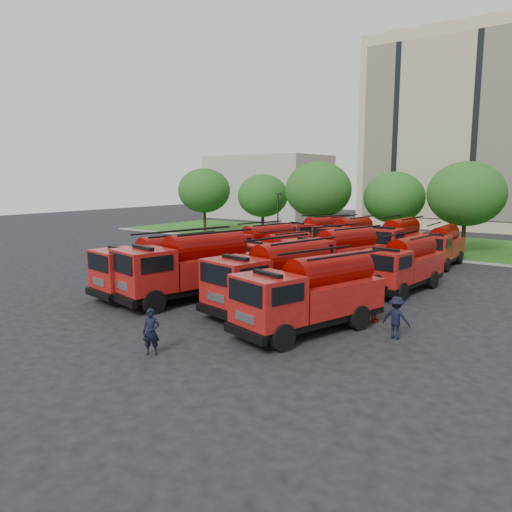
{
  "coord_description": "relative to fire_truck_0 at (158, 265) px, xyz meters",
  "views": [
    {
      "loc": [
        17.16,
        -23.1,
        6.73
      ],
      "look_at": [
        -1.14,
        1.64,
        1.8
      ],
      "focal_mm": 35.0,
      "sensor_mm": 36.0,
      "label": 1
    }
  ],
  "objects": [
    {
      "name": "ground",
      "position": [
        4.0,
        3.92,
        -1.7
      ],
      "size": [
        140.0,
        140.0,
        0.0
      ],
      "primitive_type": "plane",
      "color": "black",
      "rests_on": "ground"
    },
    {
      "name": "lawn",
      "position": [
        4.0,
        29.92,
        -1.64
      ],
      "size": [
        70.0,
        16.0,
        0.12
      ],
      "primitive_type": "cube",
      "color": "#165416",
      "rests_on": "ground"
    },
    {
      "name": "curb",
      "position": [
        4.0,
        21.82,
        -1.63
      ],
      "size": [
        70.0,
        0.3,
        0.14
      ],
      "primitive_type": "cube",
      "color": "gray",
      "rests_on": "ground"
    },
    {
      "name": "apartment_building",
      "position": [
        6.0,
        51.85,
        10.8
      ],
      "size": [
        30.0,
        14.18,
        25.0
      ],
      "color": "tan",
      "rests_on": "ground"
    },
    {
      "name": "side_building",
      "position": [
        -26.0,
        47.92,
        3.3
      ],
      "size": [
        18.0,
        12.0,
        10.0
      ],
      "primitive_type": "cube",
      "color": "#9F9B8D",
      "rests_on": "ground"
    },
    {
      "name": "tree_0",
      "position": [
        -20.0,
        25.92,
        3.32
      ],
      "size": [
        6.3,
        6.3,
        7.7
      ],
      "color": "#382314",
      "rests_on": "ground"
    },
    {
      "name": "tree_1",
      "position": [
        -12.0,
        26.92,
        2.85
      ],
      "size": [
        5.71,
        5.71,
        6.98
      ],
      "color": "#382314",
      "rests_on": "ground"
    },
    {
      "name": "tree_2",
      "position": [
        -4.0,
        25.42,
        3.65
      ],
      "size": [
        6.72,
        6.72,
        8.22
      ],
      "color": "#382314",
      "rests_on": "ground"
    },
    {
      "name": "tree_3",
      "position": [
        3.0,
        27.92,
        2.98
      ],
      "size": [
        5.88,
        5.88,
        7.19
      ],
      "color": "#382314",
      "rests_on": "ground"
    },
    {
      "name": "tree_4",
      "position": [
        10.0,
        26.42,
        3.52
      ],
      "size": [
        6.55,
        6.55,
        8.01
      ],
      "color": "#382314",
      "rests_on": "ground"
    },
    {
      "name": "lamp_post_0",
      "position": [
        -6.0,
        21.12,
        1.19
      ],
      "size": [
        0.6,
        0.25,
        5.11
      ],
      "color": "black",
      "rests_on": "ground"
    },
    {
      "name": "fire_truck_0",
      "position": [
        0.0,
        0.0,
        0.0
      ],
      "size": [
        3.77,
        7.75,
        3.38
      ],
      "rotation": [
        0.0,
        0.0,
        -0.17
      ],
      "color": "black",
      "rests_on": "ground"
    },
    {
      "name": "fire_truck_1",
      "position": [
        2.25,
        0.11,
        0.13
      ],
      "size": [
        4.37,
        8.39,
        3.64
      ],
      "rotation": [
        0.0,
        0.0,
        -0.21
      ],
      "color": "black",
      "rests_on": "ground"
    },
    {
      "name": "fire_truck_2",
      "position": [
        7.33,
        1.07,
        0.04
      ],
      "size": [
        4.02,
        7.97,
        3.47
      ],
      "rotation": [
        0.0,
        0.0,
        -0.19
      ],
      "color": "black",
      "rests_on": "ground"
    },
    {
      "name": "fire_truck_3",
      "position": [
        10.53,
        -0.8,
        -0.04
      ],
      "size": [
        4.37,
        7.68,
        3.31
      ],
      "rotation": [
        0.0,
        0.0,
        -0.27
      ],
      "color": "black",
      "rests_on": "ground"
    },
    {
      "name": "fire_truck_4",
      "position": [
        -0.44,
        10.12,
        -0.1
      ],
      "size": [
        3.95,
        7.35,
        3.18
      ],
      "rotation": [
        0.0,
        0.0,
        -0.23
      ],
      "color": "black",
      "rests_on": "ground"
    },
    {
      "name": "fire_truck_5",
      "position": [
        2.36,
        8.68,
        -0.25
      ],
      "size": [
        3.41,
        6.63,
        2.88
      ],
      "rotation": [
        0.0,
        0.0,
        -0.21
      ],
      "color": "black",
      "rests_on": "ground"
    },
    {
      "name": "fire_truck_6",
      "position": [
        6.28,
        9.53,
        -0.01
      ],
      "size": [
        4.24,
        7.8,
        3.37
      ],
      "rotation": [
        0.0,
        0.0,
        -0.24
      ],
      "color": "black",
      "rests_on": "ground"
    },
    {
      "name": "fire_truck_7",
      "position": [
        10.93,
        9.28,
        -0.12
      ],
      "size": [
        3.0,
        7.11,
        3.15
      ],
      "rotation": [
        0.0,
        0.0,
        -0.08
      ],
      "color": "black",
      "rests_on": "ground"
    },
    {
      "name": "fire_truck_8",
      "position": [
        -0.74,
        19.48,
        -0.1
      ],
      "size": [
        4.23,
        7.37,
        3.18
      ],
      "rotation": [
        0.0,
        0.0,
        -0.28
      ],
      "color": "black",
      "rests_on": "ground"
    },
    {
      "name": "fire_truck_9",
      "position": [
        2.53,
        18.82,
        -0.07
      ],
      "size": [
        2.98,
        7.28,
        3.25
      ],
      "rotation": [
        0.0,
        0.0,
        -0.06
      ],
      "color": "black",
      "rests_on": "ground"
    },
    {
      "name": "fire_truck_10",
      "position": [
        6.8,
        18.76,
        0.0
      ],
      "size": [
        2.78,
        7.47,
        3.39
      ],
      "rotation": [
        0.0,
        0.0,
        -0.0
      ],
      "color": "black",
      "rests_on": "ground"
    },
    {
      "name": "fire_truck_11",
      "position": [
        10.17,
        19.2,
        -0.2
      ],
      "size": [
        2.61,
        6.64,
        2.98
      ],
      "rotation": [
        0.0,
        0.0,
        0.04
      ],
      "color": "black",
      "rests_on": "ground"
    },
    {
      "name": "firefighter_0",
      "position": [
        7.14,
        -6.91,
        -1.7
      ],
      "size": [
        0.81,
        0.76,
        1.79
      ],
      "primitive_type": "imported",
      "rotation": [
        0.0,
        0.0,
        0.59
      ],
      "color": "black",
      "rests_on": "ground"
    },
    {
      "name": "firefighter_1",
      "position": [
        1.92,
        -2.99,
        -1.7
      ],
      "size": [
        0.94,
        0.65,
        1.75
      ],
      "primitive_type": "imported",
      "rotation": [
        0.0,
        0.0,
        0.23
      ],
      "color": "#9A230B",
      "rests_on": "ground"
    },
    {
      "name": "firefighter_2",
      "position": [
        12.21,
        2.27,
        -1.7
      ],
      "size": [
        0.66,
        1.02,
        1.63
      ],
      "primitive_type": "imported",
      "rotation": [
        0.0,
        0.0,
        1.45
      ],
      "color": "#9A230B",
      "rests_on": "ground"
    },
    {
      "name": "firefighter_3",
      "position": [
        13.91,
        0.46,
        -1.7
      ],
      "size": [
        1.18,
        0.63,
        1.8
      ],
      "primitive_type": "imported",
      "rotation": [
        0.0,
        0.0,
        3.16
      ],
      "color": "black",
      "rests_on": "ground"
    },
    {
      "name": "firefighter_4",
      "position": [
        -1.97,
        6.13,
        -1.7
      ],
      "size": [
        0.96,
        1.02,
        1.74
      ],
      "primitive_type": "imported",
      "rotation": [
        0.0,
        0.0,
        2.23
      ],
      "color": "black",
      "rests_on": "ground"
    },
    {
      "name": "firefighter_5",
      "position": [
        10.85,
        5.77,
        -1.7
      ],
      "size": [
        1.52,
        0.85,
        1.55
      ],
      "primitive_type": "imported",
      "rotation": [
        0.0,
        0.0,
        3.31
      ],
      "color": "black",
      "rests_on": "ground"
    }
  ]
}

